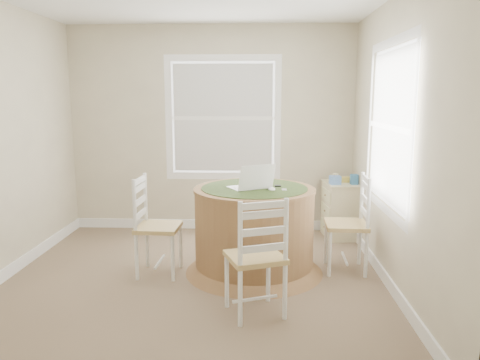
{
  "coord_description": "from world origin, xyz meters",
  "views": [
    {
      "loc": [
        0.61,
        -4.15,
        1.72
      ],
      "look_at": [
        0.42,
        0.45,
        0.9
      ],
      "focal_mm": 35.0,
      "sensor_mm": 36.0,
      "label": 1
    }
  ],
  "objects_px": {
    "round_table": "(254,226)",
    "chair_right": "(346,224)",
    "chair_left": "(159,227)",
    "corner_chest": "(340,210)",
    "laptop": "(251,185)",
    "chair_near": "(255,257)"
  },
  "relations": [
    {
      "from": "round_table",
      "to": "chair_right",
      "type": "height_order",
      "value": "chair_right"
    },
    {
      "from": "chair_left",
      "to": "corner_chest",
      "type": "distance_m",
      "value": 2.36
    },
    {
      "from": "laptop",
      "to": "corner_chest",
      "type": "relative_size",
      "value": 0.7
    },
    {
      "from": "chair_left",
      "to": "laptop",
      "type": "relative_size",
      "value": 1.97
    },
    {
      "from": "chair_near",
      "to": "chair_right",
      "type": "xyz_separation_m",
      "value": [
        0.89,
        0.98,
        0.0
      ]
    },
    {
      "from": "round_table",
      "to": "corner_chest",
      "type": "relative_size",
      "value": 1.98
    },
    {
      "from": "chair_near",
      "to": "chair_right",
      "type": "relative_size",
      "value": 1.0
    },
    {
      "from": "chair_left",
      "to": "chair_near",
      "type": "bearing_deg",
      "value": -128.88
    },
    {
      "from": "chair_left",
      "to": "chair_right",
      "type": "relative_size",
      "value": 1.0
    },
    {
      "from": "laptop",
      "to": "corner_chest",
      "type": "distance_m",
      "value": 1.72
    },
    {
      "from": "chair_left",
      "to": "laptop",
      "type": "distance_m",
      "value": 0.98
    },
    {
      "from": "round_table",
      "to": "laptop",
      "type": "xyz_separation_m",
      "value": [
        -0.03,
        -0.03,
        0.42
      ]
    },
    {
      "from": "chair_left",
      "to": "corner_chest",
      "type": "height_order",
      "value": "chair_left"
    },
    {
      "from": "chair_near",
      "to": "corner_chest",
      "type": "xyz_separation_m",
      "value": [
        1.02,
        2.12,
        -0.13
      ]
    },
    {
      "from": "chair_right",
      "to": "corner_chest",
      "type": "relative_size",
      "value": 1.39
    },
    {
      "from": "chair_left",
      "to": "corner_chest",
      "type": "bearing_deg",
      "value": -54.54
    },
    {
      "from": "chair_right",
      "to": "laptop",
      "type": "distance_m",
      "value": 1.03
    },
    {
      "from": "chair_right",
      "to": "corner_chest",
      "type": "bearing_deg",
      "value": 175.58
    },
    {
      "from": "chair_right",
      "to": "laptop",
      "type": "bearing_deg",
      "value": -81.68
    },
    {
      "from": "round_table",
      "to": "chair_right",
      "type": "relative_size",
      "value": 1.43
    },
    {
      "from": "laptop",
      "to": "round_table",
      "type": "bearing_deg",
      "value": -163.05
    },
    {
      "from": "round_table",
      "to": "chair_near",
      "type": "distance_m",
      "value": 0.92
    }
  ]
}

